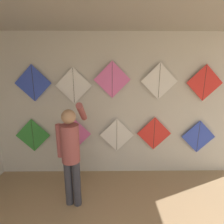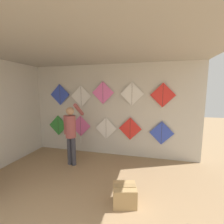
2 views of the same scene
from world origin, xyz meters
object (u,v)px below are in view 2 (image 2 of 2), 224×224
(kite_6, at_px, (81,96))
(kite_7, at_px, (103,93))
(kite_8, at_px, (132,94))
(kite_9, at_px, (163,95))
(kite_2, at_px, (106,128))
(kite_4, at_px, (162,133))
(shopkeeper, at_px, (71,131))
(kite_5, at_px, (60,95))
(kite_3, at_px, (130,129))
(kite_0, at_px, (58,125))
(kite_1, at_px, (81,127))
(cardboard_box, at_px, (125,195))

(kite_6, xyz_separation_m, kite_7, (0.72, 0.00, 0.11))
(kite_8, distance_m, kite_9, 0.86)
(kite_2, xyz_separation_m, kite_6, (-0.81, 0.00, 0.99))
(kite_2, bearing_deg, kite_4, 0.00)
(shopkeeper, relative_size, kite_5, 2.46)
(kite_9, bearing_deg, kite_7, 180.00)
(kite_5, bearing_deg, kite_3, 0.00)
(kite_2, xyz_separation_m, kite_7, (-0.09, 0.00, 1.10))
(kite_0, distance_m, kite_1, 0.82)
(kite_7, distance_m, kite_8, 0.88)
(shopkeeper, relative_size, kite_6, 2.46)
(shopkeeper, distance_m, kite_2, 1.13)
(kite_9, bearing_deg, kite_3, 180.00)
(kite_6, xyz_separation_m, kite_9, (2.46, 0.00, 0.05))
(kite_2, height_order, kite_9, kite_9)
(kite_0, bearing_deg, kite_7, 0.00)
(kite_8, bearing_deg, kite_4, 0.00)
(cardboard_box, relative_size, kite_2, 0.70)
(kite_1, height_order, kite_9, kite_9)
(shopkeeper, distance_m, kite_7, 1.46)
(kite_2, bearing_deg, kite_8, 0.00)
(kite_7, bearing_deg, kite_4, 0.00)
(kite_3, xyz_separation_m, kite_6, (-1.56, 0.00, 0.96))
(kite_1, xyz_separation_m, kite_8, (1.65, 0.00, 1.07))
(kite_0, bearing_deg, shopkeeper, -41.95)
(kite_1, bearing_deg, kite_6, 0.81)
(kite_7, bearing_deg, cardboard_box, -63.19)
(kite_1, relative_size, kite_2, 1.30)
(shopkeeper, relative_size, kite_3, 2.46)
(kite_1, height_order, kite_5, kite_5)
(kite_0, xyz_separation_m, kite_3, (2.43, 0.00, 0.03))
(kite_6, height_order, kite_8, kite_8)
(kite_9, bearing_deg, shopkeeper, -160.20)
(kite_2, xyz_separation_m, kite_3, (0.75, 0.00, 0.03))
(kite_2, bearing_deg, kite_1, -179.96)
(kite_3, height_order, kite_7, kite_7)
(kite_0, bearing_deg, kite_6, 0.00)
(kite_0, relative_size, kite_3, 1.00)
(kite_0, distance_m, kite_6, 1.32)
(kite_8, xyz_separation_m, kite_9, (0.85, 0.00, -0.03))
(kite_1, bearing_deg, kite_3, 0.02)
(kite_2, bearing_deg, kite_9, 0.00)
(kite_0, distance_m, kite_3, 2.43)
(shopkeeper, xyz_separation_m, kite_0, (-0.95, 0.85, -0.10))
(kite_1, bearing_deg, kite_9, 0.02)
(kite_4, height_order, kite_8, kite_8)
(kite_6, bearing_deg, shopkeeper, -84.41)
(kite_6, distance_m, kite_9, 2.46)
(shopkeeper, height_order, kite_4, shopkeeper)
(kite_2, xyz_separation_m, kite_4, (1.65, 0.00, -0.04))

